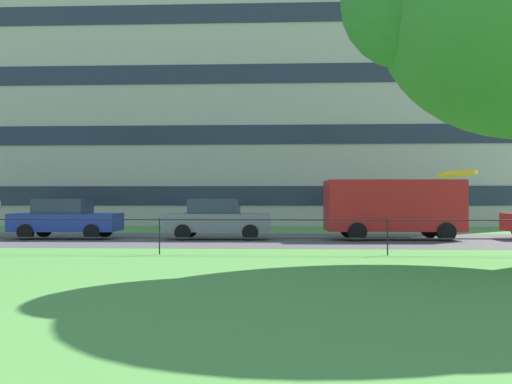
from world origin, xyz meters
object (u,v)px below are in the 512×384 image
Objects in this scene: car_blue_far_right at (66,218)px; car_grey_center at (218,219)px; frisbee at (457,174)px; panel_van_left at (393,206)px; apartment_building_background at (248,91)px.

car_grey_center is at bearing 0.20° from car_blue_far_right.
panel_van_left is (3.08, 16.26, -0.40)m from frisbee.
apartment_building_background reaches higher than car_blue_far_right.
car_grey_center is (5.90, 0.02, 0.00)m from car_blue_far_right.
panel_van_left reaches higher than car_blue_far_right.
car_grey_center is 0.80× the size of panel_van_left.
car_blue_far_right is 5.90m from car_grey_center.
panel_van_left reaches higher than car_grey_center.
frisbee is 16.56m from panel_van_left.
frisbee is 0.09× the size of car_blue_far_right.
panel_van_left is 0.14× the size of apartment_building_background.
frisbee is 0.09× the size of car_grey_center.
car_blue_far_right is at bearing -179.60° from panel_van_left.
car_blue_far_right is 1.00× the size of car_grey_center.
car_blue_far_right is at bearing -111.73° from apartment_building_background.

